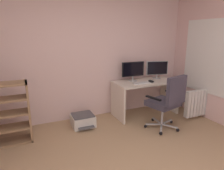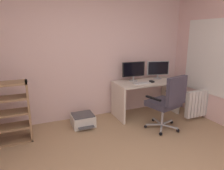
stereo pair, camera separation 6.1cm
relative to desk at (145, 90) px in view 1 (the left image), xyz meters
name	(u,v)px [view 1 (the left image)]	position (x,y,z in m)	size (l,w,h in m)	color
wall_back	(84,56)	(-1.20, 0.42, 0.74)	(4.49, 0.10, 2.53)	beige
window_pane	(210,57)	(1.04, -0.64, 0.72)	(0.01, 1.16, 1.36)	white
window_frame	(209,57)	(1.03, -0.64, 0.72)	(0.02, 1.24, 1.44)	white
desk	(145,90)	(0.00, 0.00, 0.00)	(1.34, 0.65, 0.73)	white
monitor_main	(133,70)	(-0.23, 0.14, 0.43)	(0.50, 0.18, 0.40)	#B2B5B7
monitor_secondary	(157,69)	(0.38, 0.14, 0.42)	(0.49, 0.18, 0.39)	#B2B5B7
keyboard	(142,83)	(-0.18, -0.14, 0.21)	(0.34, 0.13, 0.02)	silver
computer_mouse	(151,81)	(0.06, -0.11, 0.22)	(0.06, 0.10, 0.03)	black
office_chair	(168,100)	(-0.05, -0.79, 0.04)	(0.66, 0.67, 1.02)	#B7BABC
printer	(83,120)	(-1.39, -0.04, -0.41)	(0.41, 0.46, 0.23)	silver
radiator	(201,102)	(0.94, -0.64, -0.20)	(0.79, 0.10, 0.54)	white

